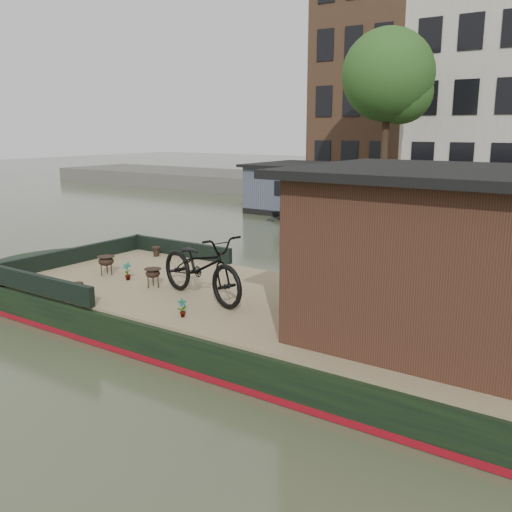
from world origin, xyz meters
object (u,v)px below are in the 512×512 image
Objects in this scene: potted_plant_a at (127,271)px; brazier_front at (153,278)px; dinghy at (304,214)px; bicycle at (201,266)px; brazier_rear at (106,265)px; cabin at (442,254)px.

potted_plant_a is 0.80m from brazier_front.
dinghy is at bearing 103.24° from potted_plant_a.
potted_plant_a is at bearing 100.69° from bicycle.
brazier_rear is at bearing 176.25° from potted_plant_a.
cabin is 5.36m from brazier_front.
brazier_rear is at bearing 100.70° from bicycle.
potted_plant_a is 0.66m from brazier_rear.
dinghy is (-2.13, 11.80, -0.53)m from brazier_rear.
cabin is at bearing -68.72° from bicycle.
cabin is 14.58m from dinghy.
bicycle is 12.95m from dinghy.
cabin is 10.91× the size of brazier_front.
cabin is 1.29× the size of dinghy.
brazier_rear reaches higher than potted_plant_a.
brazier_front is at bearing -6.44° from potted_plant_a.
bicycle is 2.74m from brazier_rear.
dinghy is (-3.58, 11.93, -0.51)m from brazier_front.
cabin is 6.14m from potted_plant_a.
brazier_rear is 0.13× the size of dinghy.
bicycle is at bearing -139.76° from dinghy.
potted_plant_a reaches higher than dinghy.
potted_plant_a is at bearing -176.76° from cabin.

